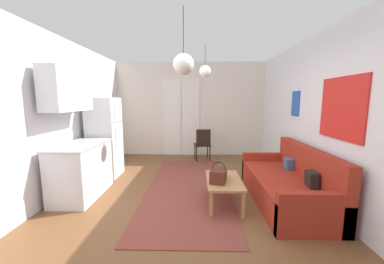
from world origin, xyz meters
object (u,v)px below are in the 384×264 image
handbag (218,175)px  bamboo_vase (223,172)px  pendant_lamp_far (205,71)px  accent_chair (203,143)px  refrigerator (105,137)px  couch (289,185)px  coffee_table (224,183)px  pendant_lamp_near (184,64)px

handbag → bamboo_vase: bearing=67.2°
bamboo_vase → pendant_lamp_far: bearing=104.2°
accent_chair → refrigerator: bearing=22.2°
couch → bamboo_vase: (-1.07, -0.01, 0.22)m
accent_chair → coffee_table: bearing=87.8°
bamboo_vase → coffee_table: bearing=-86.6°
bamboo_vase → pendant_lamp_far: (-0.26, 1.04, 1.70)m
bamboo_vase → handbag: 0.23m
pendant_lamp_near → bamboo_vase: bearing=51.9°
pendant_lamp_near → couch: bearing=24.5°
accent_chair → pendant_lamp_near: bearing=76.0°
couch → handbag: (-1.16, -0.23, 0.23)m
pendant_lamp_near → handbag: bearing=47.0°
handbag → couch: bearing=11.1°
coffee_table → handbag: handbag is taller
couch → bamboo_vase: couch is taller
accent_chair → pendant_lamp_near: (-0.31, -3.16, 1.57)m
couch → pendant_lamp_near: size_ratio=2.66×
coffee_table → refrigerator: (-2.39, 1.28, 0.49)m
coffee_table → pendant_lamp_near: 1.91m
couch → coffee_table: (-1.07, -0.12, 0.08)m
coffee_table → handbag: 0.21m
accent_chair → pendant_lamp_far: bearing=81.8°
bamboo_vase → accent_chair: 2.44m
bamboo_vase → refrigerator: refrigerator is taller
handbag → refrigerator: (-2.30, 1.39, 0.34)m
accent_chair → pendant_lamp_near: pendant_lamp_near is taller
coffee_table → accent_chair: size_ratio=1.04×
couch → accent_chair: bearing=119.0°
bamboo_vase → pendant_lamp_near: size_ratio=0.51×
coffee_table → bamboo_vase: size_ratio=2.28×
couch → refrigerator: 3.69m
couch → pendant_lamp_near: (-1.65, -0.75, 1.79)m
pendant_lamp_far → handbag: bearing=-82.2°
bamboo_vase → pendant_lamp_near: (-0.58, -0.74, 1.56)m
couch → bamboo_vase: 1.10m
refrigerator → accent_chair: size_ratio=1.93×
handbag → refrigerator: bearing=148.8°
coffee_table → pendant_lamp_far: (-0.27, 1.15, 1.84)m
coffee_table → pendant_lamp_near: bearing=-132.8°
pendant_lamp_far → refrigerator: bearing=176.5°
refrigerator → pendant_lamp_far: (2.12, -0.13, 1.35)m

